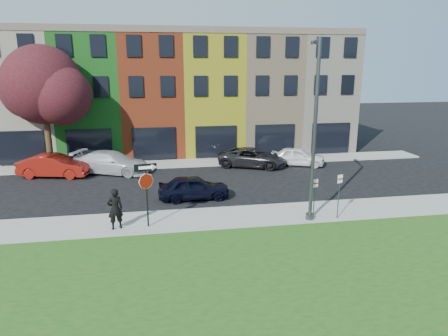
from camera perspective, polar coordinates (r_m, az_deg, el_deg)
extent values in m
plane|color=black|center=(18.18, 6.57, -10.44)|extent=(120.00, 120.00, 0.00)
cube|color=gray|center=(21.37, 9.53, -6.46)|extent=(40.00, 3.00, 0.12)
cube|color=gray|center=(31.76, -6.19, 0.67)|extent=(40.00, 2.40, 0.12)
cube|color=beige|center=(38.47, -25.41, 9.26)|extent=(5.00, 10.00, 10.00)
cube|color=#248524|center=(37.45, -17.93, 9.84)|extent=(5.00, 10.00, 10.00)
cube|color=#A2391B|center=(37.08, -10.15, 10.27)|extent=(5.00, 10.00, 10.00)
cube|color=yellow|center=(37.39, -2.34, 10.51)|extent=(5.00, 10.00, 10.00)
cube|color=tan|center=(38.34, 5.22, 10.57)|extent=(5.00, 10.00, 10.00)
cube|color=#B9B19D|center=(39.91, 12.29, 10.46)|extent=(5.00, 10.00, 10.00)
cube|color=black|center=(32.59, -5.50, 3.64)|extent=(30.00, 0.12, 2.60)
cylinder|color=black|center=(19.20, -10.95, -4.01)|extent=(0.08, 0.08, 3.02)
cylinder|color=white|center=(18.95, -11.07, -1.86)|extent=(0.78, 0.15, 0.78)
cylinder|color=maroon|center=(18.93, -11.07, -1.88)|extent=(0.73, 0.14, 0.74)
cube|color=black|center=(18.78, -11.16, 0.08)|extent=(1.04, 0.21, 0.34)
cube|color=white|center=(18.75, -11.17, 0.06)|extent=(0.65, 0.13, 0.14)
imported|color=black|center=(19.44, -15.29, -5.65)|extent=(0.97, 0.86, 1.98)
imported|color=black|center=(23.35, -4.35, -2.79)|extent=(1.91, 4.22, 1.40)
imported|color=maroon|center=(30.26, -23.06, 0.31)|extent=(3.67, 5.54, 1.60)
imported|color=silver|center=(29.91, -15.81, 0.77)|extent=(6.01, 7.04, 1.60)
imported|color=black|center=(30.73, 4.06, 1.51)|extent=(6.06, 6.88, 1.44)
imported|color=white|center=(31.60, 10.47, 1.63)|extent=(4.48, 5.26, 1.41)
cylinder|color=#404345|center=(19.51, 12.81, 4.88)|extent=(0.18, 0.18, 8.74)
cylinder|color=#404345|center=(20.62, 12.15, -6.76)|extent=(0.40, 0.40, 0.30)
cylinder|color=#404345|center=(20.27, 13.15, 17.35)|extent=(0.63, 1.96, 0.12)
cube|color=#404345|center=(21.36, 12.74, 17.08)|extent=(0.38, 0.60, 0.16)
cylinder|color=#404345|center=(20.76, 12.78, -4.08)|extent=(0.05, 0.05, 2.05)
cube|color=white|center=(20.51, 12.93, -2.15)|extent=(0.31, 0.12, 0.42)
cube|color=maroon|center=(20.50, 12.95, -2.17)|extent=(0.31, 0.11, 0.06)
cylinder|color=#404345|center=(20.76, 16.07, -3.78)|extent=(0.05, 0.05, 2.41)
cube|color=white|center=(20.48, 16.27, -1.50)|extent=(0.31, 0.13, 0.42)
cube|color=maroon|center=(20.46, 16.29, -1.51)|extent=(0.30, 0.12, 0.06)
cylinder|color=black|center=(31.76, -23.75, 3.51)|extent=(0.44, 0.44, 4.22)
sphere|color=black|center=(31.32, -24.51, 10.78)|extent=(5.52, 5.52, 5.52)
sphere|color=black|center=(30.24, -22.20, 9.60)|extent=(4.14, 4.14, 4.14)
sphere|color=black|center=(32.61, -26.12, 9.73)|extent=(3.86, 3.86, 3.86)
sphere|color=black|center=(31.76, -23.96, 12.62)|extent=(3.31, 3.31, 3.31)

